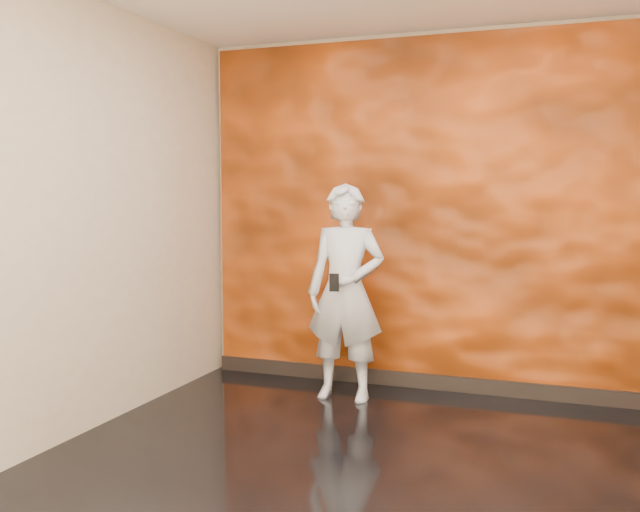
{
  "coord_description": "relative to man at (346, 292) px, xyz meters",
  "views": [
    {
      "loc": [
        1.0,
        -3.57,
        1.55
      ],
      "look_at": [
        -0.72,
        1.07,
        1.11
      ],
      "focal_mm": 40.0,
      "sensor_mm": 36.0,
      "label": 1
    }
  ],
  "objects": [
    {
      "name": "feature_wall",
      "position": [
        0.66,
        0.51,
        0.57
      ],
      "size": [
        3.9,
        0.06,
        2.75
      ],
      "primitive_type": "cube",
      "color": "#E6520F",
      "rests_on": "ground"
    },
    {
      "name": "baseboard",
      "position": [
        0.66,
        0.47,
        -0.75
      ],
      "size": [
        3.9,
        0.04,
        0.12
      ],
      "primitive_type": "cube",
      "color": "black",
      "rests_on": "ground"
    },
    {
      "name": "man",
      "position": [
        0.0,
        0.0,
        0.0
      ],
      "size": [
        0.6,
        0.4,
        1.62
      ],
      "primitive_type": "imported",
      "rotation": [
        0.0,
        0.0,
        0.03
      ],
      "color": "#A0A4B1",
      "rests_on": "ground"
    },
    {
      "name": "room",
      "position": [
        0.66,
        -1.45,
        0.59
      ],
      "size": [
        4.02,
        4.02,
        2.81
      ],
      "color": "black",
      "rests_on": "ground"
    },
    {
      "name": "phone",
      "position": [
        -0.0,
        -0.25,
        0.1
      ],
      "size": [
        0.07,
        0.02,
        0.13
      ],
      "primitive_type": "cube",
      "rotation": [
        0.0,
        0.0,
        0.12
      ],
      "color": "black",
      "rests_on": "man"
    }
  ]
}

